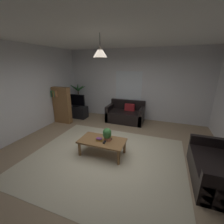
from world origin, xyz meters
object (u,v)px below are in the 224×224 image
(book_on_table_0, at_px, (99,140))
(potted_palm_corner, at_px, (79,100))
(potted_plant_on_table, at_px, (107,134))
(bookshelf_corner, at_px, (62,105))
(couch_right_side, at_px, (219,170))
(book_on_table_1, at_px, (99,139))
(remote_on_table_0, at_px, (105,142))
(tv, at_px, (76,100))
(pendant_lamp, at_px, (100,52))
(remote_on_table_1, at_px, (109,139))
(coffee_table, at_px, (102,142))
(couch_under_window, at_px, (126,115))
(tv_stand, at_px, (77,112))
(book_on_table_2, at_px, (99,138))

(book_on_table_0, relative_size, potted_palm_corner, 0.11)
(potted_plant_on_table, bearing_deg, bookshelf_corner, 149.75)
(couch_right_side, height_order, potted_palm_corner, potted_palm_corner)
(book_on_table_1, bearing_deg, potted_plant_on_table, 27.32)
(bookshelf_corner, bearing_deg, remote_on_table_0, -32.51)
(couch_right_side, bearing_deg, potted_palm_corner, -119.71)
(tv, bearing_deg, couch_right_side, -25.82)
(remote_on_table_0, bearing_deg, tv, 132.44)
(book_on_table_0, bearing_deg, pendant_lamp, 41.64)
(couch_right_side, xyz_separation_m, remote_on_table_1, (-2.37, 0.20, 0.14))
(coffee_table, bearing_deg, book_on_table_1, -138.21)
(potted_palm_corner, bearing_deg, couch_under_window, -5.79)
(book_on_table_1, xyz_separation_m, remote_on_table_1, (0.19, 0.16, -0.03))
(remote_on_table_1, bearing_deg, tv, 48.58)
(couch_right_side, xyz_separation_m, tv_stand, (-4.67, 2.28, -0.03))
(book_on_table_2, bearing_deg, remote_on_table_1, 40.82)
(book_on_table_1, relative_size, potted_palm_corner, 0.08)
(book_on_table_1, height_order, remote_on_table_0, book_on_table_1)
(coffee_table, bearing_deg, bookshelf_corner, 147.77)
(book_on_table_1, xyz_separation_m, potted_palm_corner, (-2.31, 2.74, 0.20))
(remote_on_table_1, xyz_separation_m, tv_stand, (-2.30, 2.08, -0.16))
(remote_on_table_1, height_order, potted_palm_corner, potted_palm_corner)
(couch_under_window, height_order, book_on_table_0, couch_under_window)
(tv_stand, bearing_deg, potted_plant_on_table, -43.15)
(couch_under_window, bearing_deg, book_on_table_2, -90.07)
(potted_plant_on_table, height_order, pendant_lamp, pendant_lamp)
(book_on_table_0, height_order, bookshelf_corner, bookshelf_corner)
(potted_plant_on_table, bearing_deg, tv, 137.14)
(book_on_table_1, distance_m, book_on_table_2, 0.02)
(couch_under_window, bearing_deg, tv_stand, -172.93)
(book_on_table_2, xyz_separation_m, potted_palm_corner, (-2.31, 2.74, 0.18))
(coffee_table, height_order, tv, tv)
(book_on_table_2, bearing_deg, potted_plant_on_table, 27.74)
(remote_on_table_0, xyz_separation_m, pendant_lamp, (-0.11, 0.08, 2.05))
(book_on_table_0, bearing_deg, tv, 133.70)
(remote_on_table_0, distance_m, remote_on_table_1, 0.20)
(remote_on_table_0, xyz_separation_m, bookshelf_corner, (-2.46, 1.57, 0.30))
(book_on_table_0, bearing_deg, book_on_table_1, -137.00)
(book_on_table_0, height_order, potted_plant_on_table, potted_plant_on_table)
(book_on_table_1, height_order, tv, tv)
(coffee_table, bearing_deg, remote_on_table_1, 39.60)
(remote_on_table_0, relative_size, potted_plant_on_table, 0.50)
(coffee_table, xyz_separation_m, remote_on_table_0, (0.11, -0.08, 0.07))
(book_on_table_2, height_order, pendant_lamp, pendant_lamp)
(couch_under_window, distance_m, bookshelf_corner, 2.54)
(book_on_table_2, height_order, potted_plant_on_table, potted_plant_on_table)
(couch_right_side, bearing_deg, book_on_table_0, -90.98)
(couch_under_window, height_order, couch_right_side, same)
(couch_under_window, distance_m, book_on_table_2, 2.51)
(book_on_table_2, bearing_deg, coffee_table, 43.53)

